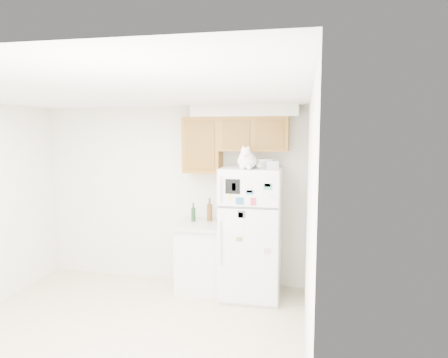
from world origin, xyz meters
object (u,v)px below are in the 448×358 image
(storage_box_front, at_px, (272,165))
(bottle_green, at_px, (193,212))
(bottle_amber, at_px, (210,209))
(storage_box_back, at_px, (266,163))
(refrigerator, at_px, (251,232))
(cat, at_px, (247,160))
(base_counter, at_px, (201,256))

(storage_box_front, distance_m, bottle_green, 1.31)
(bottle_amber, bearing_deg, storage_box_back, -6.36)
(refrigerator, distance_m, cat, 0.99)
(refrigerator, distance_m, storage_box_back, 0.93)
(cat, bearing_deg, refrigerator, 82.64)
(base_counter, relative_size, storage_box_back, 5.11)
(refrigerator, distance_m, bottle_amber, 0.71)
(storage_box_back, bearing_deg, bottle_green, -177.26)
(cat, distance_m, storage_box_back, 0.45)
(cat, bearing_deg, storage_box_back, 63.63)
(cat, distance_m, bottle_green, 1.18)
(storage_box_front, height_order, bottle_green, storage_box_front)
(base_counter, distance_m, bottle_amber, 0.65)
(base_counter, bearing_deg, cat, -24.55)
(cat, relative_size, storage_box_back, 2.34)
(storage_box_front, xyz_separation_m, bottle_amber, (-0.87, 0.30, -0.66))
(storage_box_back, distance_m, bottle_green, 1.22)
(base_counter, xyz_separation_m, cat, (0.66, -0.30, 1.35))
(bottle_green, bearing_deg, base_counter, -39.85)
(base_counter, bearing_deg, storage_box_back, 6.52)
(refrigerator, xyz_separation_m, base_counter, (-0.69, 0.07, -0.39))
(cat, bearing_deg, storage_box_front, 33.12)
(base_counter, distance_m, bottle_green, 0.62)
(bottle_green, xyz_separation_m, bottle_amber, (0.22, 0.07, 0.03))
(base_counter, bearing_deg, bottle_green, 140.15)
(bottle_amber, bearing_deg, refrigerator, -22.79)
(storage_box_front, relative_size, bottle_green, 0.58)
(refrigerator, xyz_separation_m, storage_box_front, (0.26, -0.04, 0.89))
(refrigerator, relative_size, base_counter, 1.85)
(base_counter, relative_size, bottle_amber, 2.85)
(refrigerator, bearing_deg, bottle_amber, 157.21)
(cat, distance_m, bottle_amber, 1.06)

